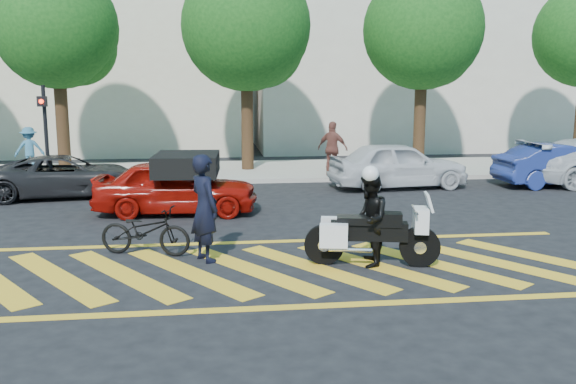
{
  "coord_description": "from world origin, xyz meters",
  "views": [
    {
      "loc": [
        -1.22,
        -10.29,
        3.2
      ],
      "look_at": [
        0.26,
        1.84,
        1.05
      ],
      "focal_mm": 38.0,
      "sensor_mm": 36.0,
      "label": 1
    }
  ],
  "objects": [
    {
      "name": "parked_mid_right",
      "position": [
        4.5,
        8.09,
        0.73
      ],
      "size": [
        4.48,
        2.22,
        1.47
      ],
      "primitive_type": "imported",
      "rotation": [
        0.0,
        0.0,
        1.69
      ],
      "color": "silver",
      "rests_on": "ground"
    },
    {
      "name": "building_right",
      "position": [
        9.0,
        21.0,
        5.5
      ],
      "size": [
        16.0,
        8.0,
        11.0
      ],
      "primitive_type": "cube",
      "color": "beige",
      "rests_on": "ground"
    },
    {
      "name": "parked_right",
      "position": [
        9.77,
        7.8,
        0.68
      ],
      "size": [
        4.2,
        1.63,
        1.36
      ],
      "primitive_type": "imported",
      "rotation": [
        0.0,
        0.0,
        1.62
      ],
      "color": "navy",
      "rests_on": "ground"
    },
    {
      "name": "tree_center",
      "position": [
        0.13,
        12.06,
        5.1
      ],
      "size": [
        4.6,
        4.6,
        7.56
      ],
      "color": "black",
      "rests_on": "ground"
    },
    {
      "name": "crosswalk",
      "position": [
        -0.04,
        0.0,
        0.0
      ],
      "size": [
        12.33,
        4.0,
        0.01
      ],
      "color": "gold",
      "rests_on": "ground"
    },
    {
      "name": "bicycle",
      "position": [
        -2.55,
        1.22,
        0.47
      ],
      "size": [
        1.88,
        1.1,
        0.93
      ],
      "primitive_type": "imported",
      "rotation": [
        0.0,
        0.0,
        1.28
      ],
      "color": "black",
      "rests_on": "ground"
    },
    {
      "name": "red_convertible",
      "position": [
        -2.19,
        4.98,
        0.69
      ],
      "size": [
        4.12,
        1.85,
        1.38
      ],
      "primitive_type": "imported",
      "rotation": [
        0.0,
        0.0,
        1.51
      ],
      "color": "#930D06",
      "rests_on": "ground"
    },
    {
      "name": "officer_moto",
      "position": [
        1.49,
        0.03,
        0.83
      ],
      "size": [
        0.79,
        0.93,
        1.67
      ],
      "primitive_type": "imported",
      "rotation": [
        0.0,
        0.0,
        -1.78
      ],
      "color": "black",
      "rests_on": "ground"
    },
    {
      "name": "tree_left",
      "position": [
        -6.37,
        12.06,
        4.99
      ],
      "size": [
        4.2,
        4.2,
        7.26
      ],
      "color": "black",
      "rests_on": "ground"
    },
    {
      "name": "officer_bike",
      "position": [
        -1.42,
        0.7,
        0.99
      ],
      "size": [
        0.77,
        0.86,
        1.98
      ],
      "primitive_type": "imported",
      "rotation": [
        0.0,
        0.0,
        2.08
      ],
      "color": "black",
      "rests_on": "ground"
    },
    {
      "name": "parked_mid_left",
      "position": [
        -5.5,
        7.8,
        0.6
      ],
      "size": [
        4.58,
        2.58,
        1.21
      ],
      "primitive_type": "imported",
      "rotation": [
        0.0,
        0.0,
        1.71
      ],
      "color": "black",
      "rests_on": "ground"
    },
    {
      "name": "police_motorcycle",
      "position": [
        1.51,
        0.04,
        0.58
      ],
      "size": [
        2.4,
        1.0,
        1.07
      ],
      "rotation": [
        0.0,
        0.0,
        -0.21
      ],
      "color": "black",
      "rests_on": "ground"
    },
    {
      "name": "pedestrian_left",
      "position": [
        -7.85,
        12.59,
        0.93
      ],
      "size": [
        1.14,
        0.85,
        1.57
      ],
      "primitive_type": "imported",
      "rotation": [
        0.0,
        0.0,
        3.43
      ],
      "color": "teal",
      "rests_on": "sidewalk"
    },
    {
      "name": "ground",
      "position": [
        0.0,
        0.0,
        0.0
      ],
      "size": [
        90.0,
        90.0,
        0.0
      ],
      "primitive_type": "plane",
      "color": "black",
      "rests_on": "ground"
    },
    {
      "name": "signal_pole",
      "position": [
        -6.5,
        9.74,
        1.92
      ],
      "size": [
        0.28,
        0.43,
        3.2
      ],
      "color": "black",
      "rests_on": "ground"
    },
    {
      "name": "tree_right",
      "position": [
        6.63,
        12.06,
        5.05
      ],
      "size": [
        4.4,
        4.4,
        7.41
      ],
      "color": "black",
      "rests_on": "ground"
    },
    {
      "name": "pedestrian_right",
      "position": [
        2.78,
        10.0,
        1.07
      ],
      "size": [
        1.15,
        0.98,
        1.84
      ],
      "primitive_type": "imported",
      "rotation": [
        0.0,
        0.0,
        2.55
      ],
      "color": "brown",
      "rests_on": "sidewalk"
    },
    {
      "name": "sidewalk",
      "position": [
        0.0,
        12.0,
        0.07
      ],
      "size": [
        60.0,
        5.0,
        0.15
      ],
      "primitive_type": "cube",
      "color": "#9E998E",
      "rests_on": "ground"
    },
    {
      "name": "building_left",
      "position": [
        -8.0,
        21.0,
        5.0
      ],
      "size": [
        16.0,
        8.0,
        10.0
      ],
      "primitive_type": "cube",
      "color": "beige",
      "rests_on": "ground"
    }
  ]
}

